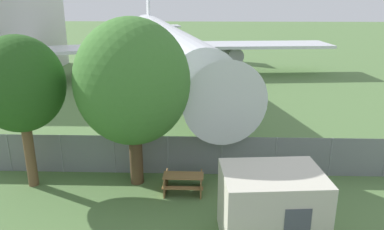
{
  "coord_description": "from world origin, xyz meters",
  "views": [
    {
      "loc": [
        1.69,
        -6.74,
        8.16
      ],
      "look_at": [
        1.06,
        12.51,
        2.0
      ],
      "focal_mm": 35.0,
      "sensor_mm": 36.0,
      "label": 1
    }
  ],
  "objects_px": {
    "picnic_bench_near_cabin": "(183,181)",
    "tree_left_of_cabin": "(20,85)",
    "portable_cabin": "(271,207)",
    "tree_near_hangar": "(132,82)",
    "airplane": "(163,44)"
  },
  "relations": [
    {
      "from": "picnic_bench_near_cabin",
      "to": "tree_left_of_cabin",
      "type": "distance_m",
      "value": 7.97
    },
    {
      "from": "portable_cabin",
      "to": "picnic_bench_near_cabin",
      "type": "xyz_separation_m",
      "value": [
        -3.19,
        3.29,
        -0.81
      ]
    },
    {
      "from": "picnic_bench_near_cabin",
      "to": "tree_near_hangar",
      "type": "distance_m",
      "value": 4.78
    },
    {
      "from": "tree_near_hangar",
      "to": "tree_left_of_cabin",
      "type": "xyz_separation_m",
      "value": [
        -4.63,
        -0.38,
        -0.05
      ]
    },
    {
      "from": "picnic_bench_near_cabin",
      "to": "tree_near_hangar",
      "type": "relative_size",
      "value": 0.24
    },
    {
      "from": "airplane",
      "to": "tree_left_of_cabin",
      "type": "relative_size",
      "value": 6.59
    },
    {
      "from": "portable_cabin",
      "to": "tree_left_of_cabin",
      "type": "relative_size",
      "value": 0.53
    },
    {
      "from": "portable_cabin",
      "to": "tree_left_of_cabin",
      "type": "distance_m",
      "value": 11.13
    },
    {
      "from": "portable_cabin",
      "to": "tree_left_of_cabin",
      "type": "bearing_deg",
      "value": 155.08
    },
    {
      "from": "airplane",
      "to": "tree_left_of_cabin",
      "type": "bearing_deg",
      "value": -22.17
    },
    {
      "from": "airplane",
      "to": "picnic_bench_near_cabin",
      "type": "bearing_deg",
      "value": -5.07
    },
    {
      "from": "airplane",
      "to": "tree_near_hangar",
      "type": "distance_m",
      "value": 22.08
    },
    {
      "from": "tree_left_of_cabin",
      "to": "portable_cabin",
      "type": "bearing_deg",
      "value": -19.98
    },
    {
      "from": "airplane",
      "to": "tree_left_of_cabin",
      "type": "xyz_separation_m",
      "value": [
        -3.57,
        -22.41,
        1.01
      ]
    },
    {
      "from": "airplane",
      "to": "portable_cabin",
      "type": "height_order",
      "value": "airplane"
    }
  ]
}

